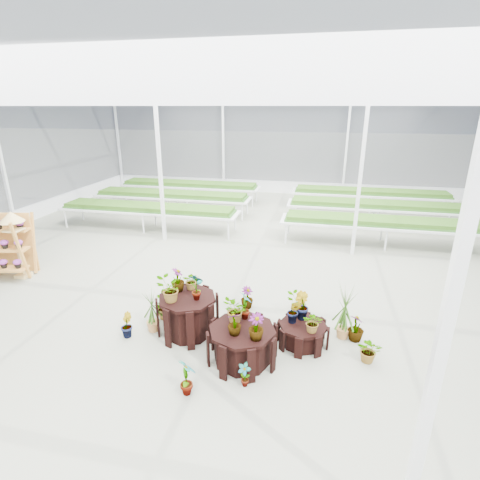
% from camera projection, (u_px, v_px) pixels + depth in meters
% --- Properties ---
extents(ground_plane, '(24.00, 24.00, 0.00)m').
position_uv_depth(ground_plane, '(221.00, 310.00, 8.16)').
color(ground_plane, gray).
rests_on(ground_plane, ground).
extents(greenhouse_shell, '(18.00, 24.00, 4.50)m').
position_uv_depth(greenhouse_shell, '(219.00, 210.00, 7.40)').
color(greenhouse_shell, white).
rests_on(greenhouse_shell, ground).
extents(steel_frame, '(18.00, 24.00, 4.50)m').
position_uv_depth(steel_frame, '(219.00, 210.00, 7.40)').
color(steel_frame, silver).
rests_on(steel_frame, ground).
extents(nursery_benches, '(16.00, 7.00, 0.84)m').
position_uv_depth(nursery_benches, '(268.00, 208.00, 14.64)').
color(nursery_benches, silver).
rests_on(nursery_benches, ground).
extents(plinth_tall, '(1.48, 1.48, 0.78)m').
position_uv_depth(plinth_tall, '(188.00, 315.00, 7.23)').
color(plinth_tall, black).
rests_on(plinth_tall, ground).
extents(plinth_mid, '(1.52, 1.52, 0.63)m').
position_uv_depth(plinth_mid, '(242.00, 344.00, 6.46)').
color(plinth_mid, black).
rests_on(plinth_mid, ground).
extents(plinth_low, '(1.00, 1.00, 0.41)m').
position_uv_depth(plinth_low, '(303.00, 334.00, 6.94)').
color(plinth_low, black).
rests_on(plinth_low, ground).
extents(bird_table, '(0.46, 0.46, 1.77)m').
position_uv_depth(bird_table, '(17.00, 245.00, 9.45)').
color(bird_table, tan).
rests_on(bird_table, ground).
extents(nursery_plants, '(4.87, 3.20, 1.32)m').
position_uv_depth(nursery_plants, '(242.00, 310.00, 7.08)').
color(nursery_plants, '#2A4F15').
rests_on(nursery_plants, ground).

